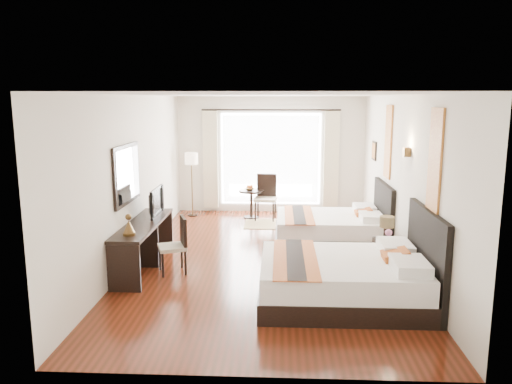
{
  "coord_description": "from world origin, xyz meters",
  "views": [
    {
      "loc": [
        0.22,
        -8.3,
        2.73
      ],
      "look_at": [
        -0.2,
        0.43,
        1.1
      ],
      "focal_mm": 35.0,
      "sensor_mm": 36.0,
      "label": 1
    }
  ],
  "objects_px": {
    "table_lamp": "(387,224)",
    "vase": "(388,239)",
    "side_table": "(251,204)",
    "window_chair": "(266,206)",
    "console_desk": "(144,245)",
    "bed_far": "(333,227)",
    "bed_near": "(348,278)",
    "television": "(152,201)",
    "desk_chair": "(174,256)",
    "nightstand": "(387,255)",
    "floor_lamp": "(191,163)",
    "fruit_bowl": "(250,189)"
  },
  "relations": [
    {
      "from": "floor_lamp",
      "to": "nightstand",
      "type": "bearing_deg",
      "value": -43.62
    },
    {
      "from": "side_table",
      "to": "console_desk",
      "type": "bearing_deg",
      "value": -113.75
    },
    {
      "from": "bed_far",
      "to": "side_table",
      "type": "distance_m",
      "value": 2.58
    },
    {
      "from": "bed_far",
      "to": "vase",
      "type": "height_order",
      "value": "bed_far"
    },
    {
      "from": "vase",
      "to": "window_chair",
      "type": "distance_m",
      "value": 4.07
    },
    {
      "from": "desk_chair",
      "to": "television",
      "type": "bearing_deg",
      "value": -76.71
    },
    {
      "from": "vase",
      "to": "window_chair",
      "type": "xyz_separation_m",
      "value": [
        -2.03,
        3.51,
        -0.25
      ]
    },
    {
      "from": "nightstand",
      "to": "console_desk",
      "type": "bearing_deg",
      "value": -179.07
    },
    {
      "from": "desk_chair",
      "to": "fruit_bowl",
      "type": "distance_m",
      "value": 3.89
    },
    {
      "from": "floor_lamp",
      "to": "desk_chair",
      "type": "bearing_deg",
      "value": -84.41
    },
    {
      "from": "table_lamp",
      "to": "side_table",
      "type": "height_order",
      "value": "table_lamp"
    },
    {
      "from": "nightstand",
      "to": "window_chair",
      "type": "bearing_deg",
      "value": 121.74
    },
    {
      "from": "console_desk",
      "to": "side_table",
      "type": "height_order",
      "value": "console_desk"
    },
    {
      "from": "television",
      "to": "desk_chair",
      "type": "bearing_deg",
      "value": -146.83
    },
    {
      "from": "bed_far",
      "to": "desk_chair",
      "type": "distance_m",
      "value": 3.27
    },
    {
      "from": "bed_far",
      "to": "side_table",
      "type": "relative_size",
      "value": 3.15
    },
    {
      "from": "bed_near",
      "to": "television",
      "type": "height_order",
      "value": "bed_near"
    },
    {
      "from": "console_desk",
      "to": "fruit_bowl",
      "type": "xyz_separation_m",
      "value": [
        1.52,
        3.52,
        0.31
      ]
    },
    {
      "from": "television",
      "to": "floor_lamp",
      "type": "relative_size",
      "value": 0.55
    },
    {
      "from": "bed_near",
      "to": "side_table",
      "type": "xyz_separation_m",
      "value": [
        -1.6,
        4.79,
        -0.0
      ]
    },
    {
      "from": "bed_near",
      "to": "television",
      "type": "xyz_separation_m",
      "value": [
        -3.14,
        1.8,
        0.66
      ]
    },
    {
      "from": "table_lamp",
      "to": "vase",
      "type": "bearing_deg",
      "value": -94.63
    },
    {
      "from": "console_desk",
      "to": "desk_chair",
      "type": "distance_m",
      "value": 0.59
    },
    {
      "from": "vase",
      "to": "television",
      "type": "height_order",
      "value": "television"
    },
    {
      "from": "vase",
      "to": "console_desk",
      "type": "bearing_deg",
      "value": 178.47
    },
    {
      "from": "fruit_bowl",
      "to": "bed_near",
      "type": "bearing_deg",
      "value": -71.06
    },
    {
      "from": "television",
      "to": "desk_chair",
      "type": "distance_m",
      "value": 1.18
    },
    {
      "from": "bed_near",
      "to": "window_chair",
      "type": "relative_size",
      "value": 2.19
    },
    {
      "from": "table_lamp",
      "to": "window_chair",
      "type": "xyz_separation_m",
      "value": [
        -2.05,
        3.27,
        -0.44
      ]
    },
    {
      "from": "console_desk",
      "to": "table_lamp",
      "type": "bearing_deg",
      "value": 1.94
    },
    {
      "from": "table_lamp",
      "to": "side_table",
      "type": "xyz_separation_m",
      "value": [
        -2.39,
        3.41,
        -0.42
      ]
    },
    {
      "from": "console_desk",
      "to": "desk_chair",
      "type": "xyz_separation_m",
      "value": [
        0.54,
        -0.22,
        -0.1
      ]
    },
    {
      "from": "vase",
      "to": "side_table",
      "type": "distance_m",
      "value": 4.36
    },
    {
      "from": "bed_far",
      "to": "vase",
      "type": "relative_size",
      "value": 16.35
    },
    {
      "from": "television",
      "to": "console_desk",
      "type": "bearing_deg",
      "value": 177.35
    },
    {
      "from": "bed_near",
      "to": "bed_far",
      "type": "bearing_deg",
      "value": 88.08
    },
    {
      "from": "bed_far",
      "to": "floor_lamp",
      "type": "xyz_separation_m",
      "value": [
        -3.1,
        2.1,
        0.96
      ]
    },
    {
      "from": "side_table",
      "to": "window_chair",
      "type": "distance_m",
      "value": 0.36
    },
    {
      "from": "side_table",
      "to": "fruit_bowl",
      "type": "height_order",
      "value": "fruit_bowl"
    },
    {
      "from": "side_table",
      "to": "fruit_bowl",
      "type": "bearing_deg",
      "value": -146.08
    },
    {
      "from": "bed_far",
      "to": "television",
      "type": "relative_size",
      "value": 2.51
    },
    {
      "from": "bed_near",
      "to": "vase",
      "type": "height_order",
      "value": "bed_near"
    },
    {
      "from": "console_desk",
      "to": "window_chair",
      "type": "relative_size",
      "value": 2.12
    },
    {
      "from": "bed_far",
      "to": "vase",
      "type": "distance_m",
      "value": 1.85
    },
    {
      "from": "desk_chair",
      "to": "window_chair",
      "type": "height_order",
      "value": "window_chair"
    },
    {
      "from": "vase",
      "to": "side_table",
      "type": "xyz_separation_m",
      "value": [
        -2.37,
        3.65,
        -0.23
      ]
    },
    {
      "from": "bed_near",
      "to": "console_desk",
      "type": "distance_m",
      "value": 3.4
    },
    {
      "from": "bed_near",
      "to": "window_chair",
      "type": "height_order",
      "value": "bed_near"
    },
    {
      "from": "fruit_bowl",
      "to": "vase",
      "type": "bearing_deg",
      "value": -56.4
    },
    {
      "from": "console_desk",
      "to": "window_chair",
      "type": "distance_m",
      "value": 3.9
    }
  ]
}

